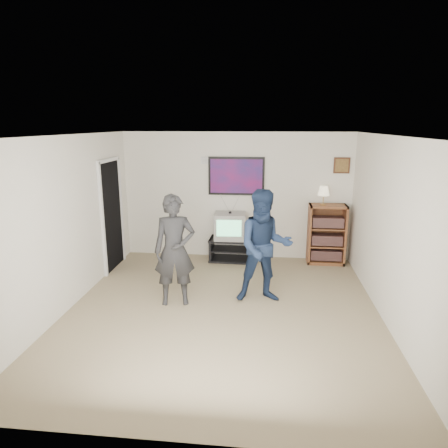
% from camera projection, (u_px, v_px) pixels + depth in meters
% --- Properties ---
extents(room_shell, '(4.51, 5.00, 2.51)m').
position_uv_depth(room_shell, '(225.00, 222.00, 5.84)').
color(room_shell, '#746649').
rests_on(room_shell, ground).
extents(media_stand, '(0.91, 0.52, 0.45)m').
position_uv_depth(media_stand, '(232.00, 249.00, 7.92)').
color(media_stand, black).
rests_on(media_stand, room_shell).
extents(crt_television, '(0.62, 0.53, 0.51)m').
position_uv_depth(crt_television, '(230.00, 226.00, 7.80)').
color(crt_television, gray).
rests_on(crt_television, media_stand).
extents(bookshelf, '(0.70, 0.40, 1.15)m').
position_uv_depth(bookshelf, '(326.00, 234.00, 7.69)').
color(bookshelf, brown).
rests_on(bookshelf, room_shell).
extents(table_lamp, '(0.22, 0.22, 0.36)m').
position_uv_depth(table_lamp, '(323.00, 196.00, 7.51)').
color(table_lamp, beige).
rests_on(table_lamp, bookshelf).
extents(person_tall, '(0.68, 0.52, 1.67)m').
position_uv_depth(person_tall, '(175.00, 250.00, 5.88)').
color(person_tall, '#262628').
rests_on(person_tall, room_shell).
extents(person_short, '(0.92, 0.76, 1.73)m').
position_uv_depth(person_short, '(265.00, 247.00, 5.96)').
color(person_short, '#192846').
rests_on(person_short, room_shell).
extents(controller_left, '(0.07, 0.13, 0.04)m').
position_uv_depth(controller_left, '(179.00, 223.00, 6.03)').
color(controller_left, white).
rests_on(controller_left, person_tall).
extents(controller_right, '(0.06, 0.11, 0.03)m').
position_uv_depth(controller_right, '(264.00, 227.00, 6.09)').
color(controller_right, white).
rests_on(controller_right, person_short).
extents(poster, '(1.10, 0.03, 0.75)m').
position_uv_depth(poster, '(236.00, 176.00, 7.80)').
color(poster, black).
rests_on(poster, room_shell).
extents(air_vent, '(0.28, 0.02, 0.14)m').
position_uv_depth(air_vent, '(208.00, 160.00, 7.79)').
color(air_vent, white).
rests_on(air_vent, room_shell).
extents(small_picture, '(0.30, 0.03, 0.30)m').
position_uv_depth(small_picture, '(342.00, 165.00, 7.54)').
color(small_picture, '#492D17').
rests_on(small_picture, room_shell).
extents(doorway, '(0.03, 0.85, 2.00)m').
position_uv_depth(doorway, '(111.00, 216.00, 7.34)').
color(doorway, black).
rests_on(doorway, room_shell).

